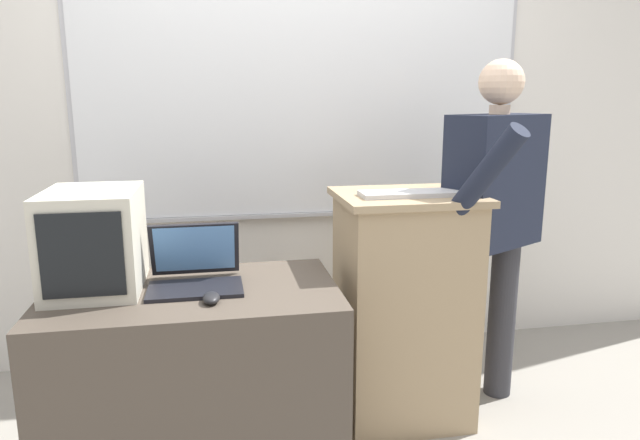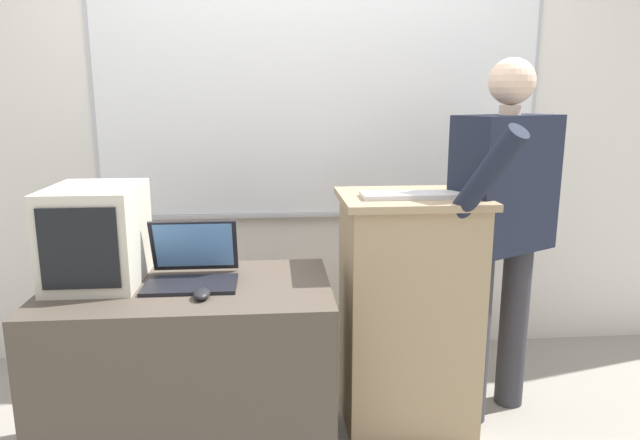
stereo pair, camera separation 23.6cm
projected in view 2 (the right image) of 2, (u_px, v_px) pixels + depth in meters
name	position (u px, v px, depth m)	size (l,w,h in m)	color
back_wall	(297.00, 109.00, 3.13)	(6.40, 0.17, 2.77)	silver
lectern_podium	(407.00, 310.00, 2.53)	(0.60, 0.51, 1.04)	tan
side_desk	(193.00, 375.00, 2.25)	(1.08, 0.64, 0.75)	#4C4238
person_presenter	(503.00, 216.00, 2.49)	(0.64, 0.71, 1.61)	#333338
laptop	(193.00, 264.00, 2.22)	(0.35, 0.30, 0.23)	black
wireless_keyboard	(413.00, 195.00, 2.36)	(0.43, 0.15, 0.02)	silver
computer_mouse_by_laptop	(202.00, 294.00, 2.03)	(0.06, 0.10, 0.03)	black
crt_monitor	(97.00, 234.00, 2.18)	(0.33, 0.43, 0.37)	beige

